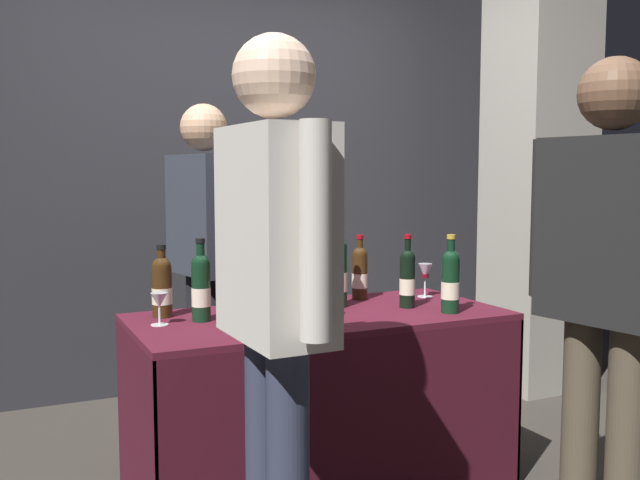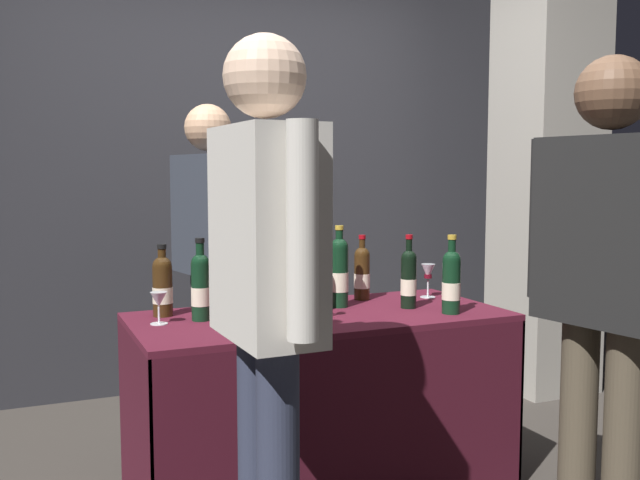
{
  "view_description": "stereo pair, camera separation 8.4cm",
  "coord_description": "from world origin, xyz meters",
  "px_view_note": "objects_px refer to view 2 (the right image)",
  "views": [
    {
      "loc": [
        -1.21,
        -2.58,
        1.3
      ],
      "look_at": [
        0.0,
        0.0,
        1.03
      ],
      "focal_mm": 40.15,
      "sensor_mm": 36.0,
      "label": 1
    },
    {
      "loc": [
        -1.14,
        -2.61,
        1.3
      ],
      "look_at": [
        0.0,
        0.0,
        1.03
      ],
      "focal_mm": 40.15,
      "sensor_mm": 36.0,
      "label": 2
    }
  ],
  "objects_px": {
    "display_bottle_0": "(201,285)",
    "vendor_presenter": "(209,240)",
    "concrete_pillar": "(549,106)",
    "featured_wine_bottle": "(312,277)",
    "tasting_table": "(320,369)",
    "wine_glass_mid": "(428,273)",
    "wine_glass_near_vendor": "(159,301)",
    "taster_foreground_right": "(266,277)",
    "flower_vase": "(299,296)"
  },
  "relations": [
    {
      "from": "display_bottle_0",
      "to": "vendor_presenter",
      "type": "relative_size",
      "value": 0.2
    },
    {
      "from": "concrete_pillar",
      "to": "display_bottle_0",
      "type": "relative_size",
      "value": 10.54
    },
    {
      "from": "featured_wine_bottle",
      "to": "display_bottle_0",
      "type": "bearing_deg",
      "value": 176.09
    },
    {
      "from": "tasting_table",
      "to": "wine_glass_mid",
      "type": "height_order",
      "value": "wine_glass_mid"
    },
    {
      "from": "featured_wine_bottle",
      "to": "vendor_presenter",
      "type": "height_order",
      "value": "vendor_presenter"
    },
    {
      "from": "display_bottle_0",
      "to": "wine_glass_mid",
      "type": "height_order",
      "value": "display_bottle_0"
    },
    {
      "from": "featured_wine_bottle",
      "to": "vendor_presenter",
      "type": "relative_size",
      "value": 0.2
    },
    {
      "from": "display_bottle_0",
      "to": "wine_glass_mid",
      "type": "distance_m",
      "value": 1.08
    },
    {
      "from": "vendor_presenter",
      "to": "concrete_pillar",
      "type": "bearing_deg",
      "value": 79.02
    },
    {
      "from": "wine_glass_mid",
      "to": "vendor_presenter",
      "type": "bearing_deg",
      "value": 144.77
    },
    {
      "from": "display_bottle_0",
      "to": "wine_glass_near_vendor",
      "type": "distance_m",
      "value": 0.17
    },
    {
      "from": "concrete_pillar",
      "to": "featured_wine_bottle",
      "type": "height_order",
      "value": "concrete_pillar"
    },
    {
      "from": "wine_glass_near_vendor",
      "to": "tasting_table",
      "type": "bearing_deg",
      "value": -5.4
    },
    {
      "from": "concrete_pillar",
      "to": "tasting_table",
      "type": "height_order",
      "value": "concrete_pillar"
    },
    {
      "from": "featured_wine_bottle",
      "to": "wine_glass_mid",
      "type": "relative_size",
      "value": 2.16
    },
    {
      "from": "featured_wine_bottle",
      "to": "taster_foreground_right",
      "type": "bearing_deg",
      "value": -120.91
    },
    {
      "from": "concrete_pillar",
      "to": "flower_vase",
      "type": "distance_m",
      "value": 2.33
    },
    {
      "from": "display_bottle_0",
      "to": "flower_vase",
      "type": "relative_size",
      "value": 0.88
    },
    {
      "from": "concrete_pillar",
      "to": "featured_wine_bottle",
      "type": "xyz_separation_m",
      "value": [
        -1.82,
        -0.72,
        -0.81
      ]
    },
    {
      "from": "tasting_table",
      "to": "vendor_presenter",
      "type": "distance_m",
      "value": 0.93
    },
    {
      "from": "wine_glass_mid",
      "to": "vendor_presenter",
      "type": "xyz_separation_m",
      "value": [
        -0.86,
        0.61,
        0.14
      ]
    },
    {
      "from": "tasting_table",
      "to": "wine_glass_near_vendor",
      "type": "bearing_deg",
      "value": 174.6
    },
    {
      "from": "wine_glass_near_vendor",
      "to": "vendor_presenter",
      "type": "distance_m",
      "value": 0.81
    },
    {
      "from": "vendor_presenter",
      "to": "taster_foreground_right",
      "type": "bearing_deg",
      "value": -19.62
    },
    {
      "from": "featured_wine_bottle",
      "to": "wine_glass_mid",
      "type": "xyz_separation_m",
      "value": [
        0.63,
        0.11,
        -0.04
      ]
    },
    {
      "from": "wine_glass_mid",
      "to": "concrete_pillar",
      "type": "bearing_deg",
      "value": 26.8
    },
    {
      "from": "flower_vase",
      "to": "display_bottle_0",
      "type": "bearing_deg",
      "value": 141.64
    },
    {
      "from": "tasting_table",
      "to": "wine_glass_near_vendor",
      "type": "xyz_separation_m",
      "value": [
        -0.64,
        0.06,
        0.32
      ]
    },
    {
      "from": "wine_glass_mid",
      "to": "taster_foreground_right",
      "type": "xyz_separation_m",
      "value": [
        -1.09,
        -0.89,
        0.17
      ]
    },
    {
      "from": "concrete_pillar",
      "to": "display_bottle_0",
      "type": "bearing_deg",
      "value": -163.18
    },
    {
      "from": "featured_wine_bottle",
      "to": "wine_glass_near_vendor",
      "type": "xyz_separation_m",
      "value": [
        -0.61,
        0.02,
        -0.06
      ]
    },
    {
      "from": "taster_foreground_right",
      "to": "concrete_pillar",
      "type": "bearing_deg",
      "value": -58.41
    },
    {
      "from": "wine_glass_mid",
      "to": "flower_vase",
      "type": "xyz_separation_m",
      "value": [
        -0.77,
        -0.33,
        0.0
      ]
    },
    {
      "from": "concrete_pillar",
      "to": "wine_glass_mid",
      "type": "distance_m",
      "value": 1.58
    },
    {
      "from": "wine_glass_near_vendor",
      "to": "taster_foreground_right",
      "type": "bearing_deg",
      "value": -79.23
    },
    {
      "from": "concrete_pillar",
      "to": "tasting_table",
      "type": "xyz_separation_m",
      "value": [
        -1.8,
        -0.75,
        -1.18
      ]
    },
    {
      "from": "wine_glass_mid",
      "to": "vendor_presenter",
      "type": "distance_m",
      "value": 1.06
    },
    {
      "from": "flower_vase",
      "to": "taster_foreground_right",
      "type": "xyz_separation_m",
      "value": [
        -0.32,
        -0.56,
        0.17
      ]
    },
    {
      "from": "wine_glass_near_vendor",
      "to": "flower_vase",
      "type": "xyz_separation_m",
      "value": [
        0.47,
        -0.24,
        0.02
      ]
    },
    {
      "from": "tasting_table",
      "to": "flower_vase",
      "type": "relative_size",
      "value": 4.12
    },
    {
      "from": "vendor_presenter",
      "to": "flower_vase",
      "type": "bearing_deg",
      "value": -5.2
    },
    {
      "from": "display_bottle_0",
      "to": "flower_vase",
      "type": "distance_m",
      "value": 0.4
    },
    {
      "from": "display_bottle_0",
      "to": "vendor_presenter",
      "type": "bearing_deg",
      "value": 72.43
    },
    {
      "from": "vendor_presenter",
      "to": "tasting_table",
      "type": "bearing_deg",
      "value": 7.75
    },
    {
      "from": "display_bottle_0",
      "to": "concrete_pillar",
      "type": "bearing_deg",
      "value": 16.82
    },
    {
      "from": "display_bottle_0",
      "to": "wine_glass_mid",
      "type": "relative_size",
      "value": 2.08
    },
    {
      "from": "taster_foreground_right",
      "to": "featured_wine_bottle",
      "type": "bearing_deg",
      "value": -32.48
    },
    {
      "from": "wine_glass_mid",
      "to": "display_bottle_0",
      "type": "bearing_deg",
      "value": -175.55
    },
    {
      "from": "tasting_table",
      "to": "wine_glass_near_vendor",
      "type": "distance_m",
      "value": 0.71
    },
    {
      "from": "concrete_pillar",
      "to": "taster_foreground_right",
      "type": "bearing_deg",
      "value": -146.85
    }
  ]
}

